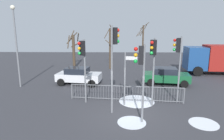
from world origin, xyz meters
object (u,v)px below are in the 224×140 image
(street_lamp, at_px, (16,38))
(bare_tree_centre, at_px, (74,49))
(traffic_light_mid_left, at_px, (178,55))
(traffic_light_rear_left, at_px, (153,57))
(bare_tree_right, at_px, (110,47))
(direction_sign_post, at_px, (126,76))
(traffic_light_foreground_right, at_px, (141,66))
(traffic_light_foreground_left, at_px, (83,57))
(car_white_far, at_px, (79,75))
(bare_tree_left, at_px, (143,43))
(car_green_trailing, at_px, (166,76))
(traffic_light_mid_right, at_px, (114,50))
(delivery_truck, at_px, (220,58))

(street_lamp, relative_size, bare_tree_centre, 1.43)
(traffic_light_mid_left, xyz_separation_m, traffic_light_rear_left, (-1.77, -0.92, -0.05))
(traffic_light_mid_left, bearing_deg, traffic_light_rear_left, 150.65)
(traffic_light_mid_left, relative_size, bare_tree_right, 0.82)
(direction_sign_post, height_order, street_lamp, street_lamp)
(direction_sign_post, distance_m, street_lamp, 9.70)
(bare_tree_right, bearing_deg, traffic_light_foreground_right, -81.97)
(traffic_light_foreground_left, bearing_deg, bare_tree_right, -58.09)
(car_white_far, distance_m, bare_tree_left, 13.32)
(car_green_trailing, height_order, street_lamp, street_lamp)
(bare_tree_centre, bearing_deg, car_green_trailing, -36.85)
(traffic_light_mid_right, xyz_separation_m, car_white_far, (-3.17, 5.87, -2.86))
(traffic_light_foreground_right, distance_m, bare_tree_right, 14.01)
(traffic_light_rear_left, bearing_deg, traffic_light_mid_right, 54.01)
(traffic_light_foreground_left, distance_m, bare_tree_centre, 12.26)
(car_green_trailing, bearing_deg, bare_tree_left, 101.82)
(car_green_trailing, relative_size, bare_tree_right, 0.76)
(delivery_truck, relative_size, bare_tree_right, 1.36)
(traffic_light_mid_right, relative_size, bare_tree_right, 0.94)
(traffic_light_foreground_right, xyz_separation_m, car_white_far, (-4.52, 7.10, -2.22))
(traffic_light_mid_left, distance_m, bare_tree_right, 11.86)
(direction_sign_post, bearing_deg, traffic_light_mid_right, -114.92)
(traffic_light_foreground_right, height_order, delivery_truck, traffic_light_foreground_right)
(delivery_truck, height_order, bare_tree_centre, bare_tree_centre)
(traffic_light_rear_left, relative_size, bare_tree_left, 0.74)
(car_white_far, bearing_deg, car_green_trailing, 7.88)
(traffic_light_foreground_left, height_order, delivery_truck, traffic_light_foreground_left)
(traffic_light_foreground_right, height_order, traffic_light_mid_right, traffic_light_mid_right)
(traffic_light_foreground_left, relative_size, car_green_trailing, 1.04)
(traffic_light_mid_right, bearing_deg, street_lamp, -161.61)
(traffic_light_foreground_left, height_order, bare_tree_left, bare_tree_left)
(delivery_truck, distance_m, bare_tree_left, 10.20)
(traffic_light_mid_left, bearing_deg, bare_tree_left, 34.00)
(car_white_far, xyz_separation_m, bare_tree_left, (7.05, 11.10, 2.13))
(traffic_light_foreground_right, height_order, bare_tree_centre, bare_tree_centre)
(car_white_far, distance_m, bare_tree_centre, 7.74)
(traffic_light_foreground_right, relative_size, bare_tree_right, 0.77)
(bare_tree_right, bearing_deg, bare_tree_left, 44.00)
(car_white_far, height_order, delivery_truck, delivery_truck)
(traffic_light_foreground_right, relative_size, delivery_truck, 0.57)
(traffic_light_rear_left, bearing_deg, delivery_truck, -100.10)
(traffic_light_mid_left, bearing_deg, direction_sign_post, 135.45)
(direction_sign_post, relative_size, car_white_far, 0.85)
(traffic_light_mid_right, relative_size, bare_tree_left, 0.87)
(street_lamp, bearing_deg, direction_sign_post, -23.90)
(traffic_light_foreground_right, distance_m, bare_tree_left, 18.37)
(traffic_light_foreground_right, xyz_separation_m, delivery_truck, (9.91, 11.26, -1.25))
(traffic_light_foreground_right, bearing_deg, car_white_far, 36.38)
(traffic_light_mid_left, xyz_separation_m, direction_sign_post, (-3.37, -0.73, -1.28))
(delivery_truck, bearing_deg, traffic_light_mid_right, 45.48)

